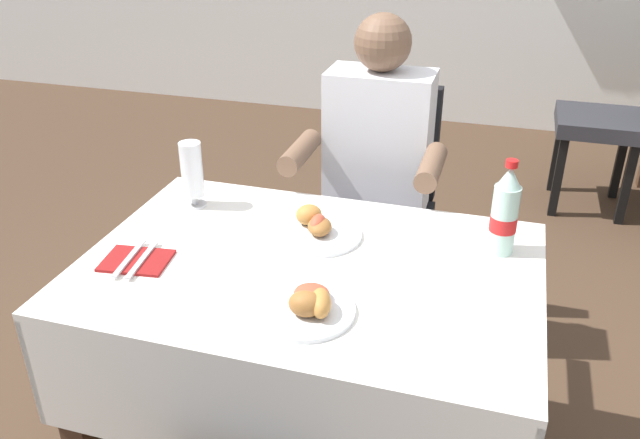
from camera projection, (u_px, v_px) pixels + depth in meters
main_dining_table at (309, 319)px, 1.78m from camera, size 1.18×0.81×0.75m
chair_far_diner_seat at (373, 203)px, 2.46m from camera, size 0.44×0.50×0.97m
seated_diner_far at (374, 177)px, 2.29m from camera, size 0.50×0.46×1.26m
plate_near_camera at (308, 305)px, 1.49m from camera, size 0.24×0.24×0.07m
plate_far_diner at (317, 228)px, 1.82m from camera, size 0.24×0.24×0.07m
beer_glass_left at (192, 174)px, 1.95m from camera, size 0.07×0.07×0.20m
cola_bottle_primary at (505, 213)px, 1.70m from camera, size 0.07×0.07×0.26m
napkin_cutlery_set at (136, 260)px, 1.70m from camera, size 0.18×0.19×0.01m
background_chair_left at (621, 112)px, 3.41m from camera, size 0.50×0.44×0.97m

